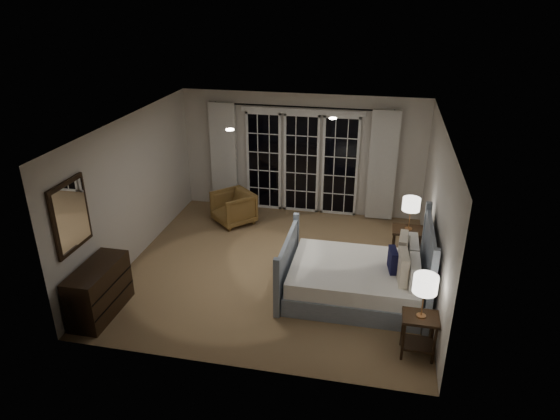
% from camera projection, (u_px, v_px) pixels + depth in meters
% --- Properties ---
extents(floor, '(5.00, 5.00, 0.00)m').
position_uv_depth(floor, '(276.00, 268.00, 8.55)').
color(floor, olive).
rests_on(floor, ground).
extents(ceiling, '(5.00, 5.00, 0.00)m').
position_uv_depth(ceiling, '(276.00, 124.00, 7.53)').
color(ceiling, white).
rests_on(ceiling, wall_back).
extents(wall_left, '(0.02, 5.00, 2.50)m').
position_uv_depth(wall_left, '(133.00, 189.00, 8.51)').
color(wall_left, beige).
rests_on(wall_left, floor).
extents(wall_right, '(0.02, 5.00, 2.50)m').
position_uv_depth(wall_right, '(437.00, 214.00, 7.57)').
color(wall_right, beige).
rests_on(wall_right, floor).
extents(wall_back, '(5.00, 0.02, 2.50)m').
position_uv_depth(wall_back, '(302.00, 154.00, 10.28)').
color(wall_back, beige).
rests_on(wall_back, floor).
extents(wall_front, '(5.00, 0.02, 2.50)m').
position_uv_depth(wall_front, '(230.00, 282.00, 5.81)').
color(wall_front, beige).
rests_on(wall_front, floor).
extents(french_doors, '(2.50, 0.04, 2.20)m').
position_uv_depth(french_doors, '(301.00, 162.00, 10.30)').
color(french_doors, black).
rests_on(french_doors, wall_back).
extents(curtain_rod, '(3.50, 0.03, 0.03)m').
position_uv_depth(curtain_rod, '(302.00, 107.00, 9.78)').
color(curtain_rod, black).
rests_on(curtain_rod, wall_back).
extents(curtain_left, '(0.55, 0.10, 2.25)m').
position_uv_depth(curtain_left, '(224.00, 156.00, 10.52)').
color(curtain_left, silver).
rests_on(curtain_left, curtain_rod).
extents(curtain_right, '(0.55, 0.10, 2.25)m').
position_uv_depth(curtain_right, '(383.00, 166.00, 9.90)').
color(curtain_right, silver).
rests_on(curtain_right, curtain_rod).
extents(downlight_a, '(0.12, 0.12, 0.01)m').
position_uv_depth(downlight_a, '(333.00, 118.00, 7.92)').
color(downlight_a, white).
rests_on(downlight_a, ceiling).
extents(downlight_b, '(0.12, 0.12, 0.01)m').
position_uv_depth(downlight_b, '(230.00, 130.00, 7.29)').
color(downlight_b, white).
rests_on(downlight_b, ceiling).
extents(bed, '(2.15, 1.54, 1.25)m').
position_uv_depth(bed, '(359.00, 278.00, 7.63)').
color(bed, gray).
rests_on(bed, floor).
extents(nightstand_left, '(0.46, 0.36, 0.59)m').
position_uv_depth(nightstand_left, '(419.00, 330.00, 6.37)').
color(nightstand_left, black).
rests_on(nightstand_left, floor).
extents(nightstand_right, '(0.52, 0.42, 0.68)m').
position_uv_depth(nightstand_right, '(407.00, 241.00, 8.47)').
color(nightstand_right, black).
rests_on(nightstand_right, floor).
extents(lamp_left, '(0.31, 0.31, 0.59)m').
position_uv_depth(lamp_left, '(425.00, 285.00, 6.10)').
color(lamp_left, tan).
rests_on(lamp_left, nightstand_left).
extents(lamp_right, '(0.29, 0.29, 0.57)m').
position_uv_depth(lamp_right, '(411.00, 205.00, 8.19)').
color(lamp_right, tan).
rests_on(lamp_right, nightstand_right).
extents(armchair, '(1.02, 1.02, 0.66)m').
position_uv_depth(armchair, '(233.00, 208.00, 10.05)').
color(armchair, brown).
rests_on(armchair, floor).
extents(dresser, '(0.47, 1.10, 0.78)m').
position_uv_depth(dresser, '(99.00, 290.00, 7.20)').
color(dresser, black).
rests_on(dresser, floor).
extents(mirror, '(0.05, 0.85, 1.00)m').
position_uv_depth(mirror, '(71.00, 216.00, 6.77)').
color(mirror, black).
rests_on(mirror, wall_left).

